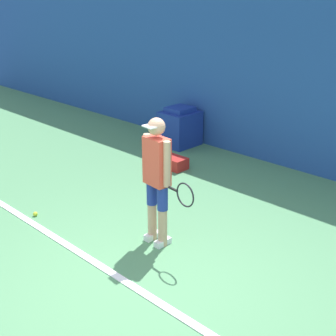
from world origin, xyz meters
TOP-DOWN VIEW (x-y plane):
  - ground_plane at (0.00, 0.00)m, footprint 24.00×24.00m
  - back_wall at (0.00, 4.34)m, footprint 24.00×0.10m
  - court_baseline at (0.00, -0.24)m, footprint 21.60×0.10m
  - tennis_player at (-0.49, 0.66)m, footprint 0.93×0.30m
  - tennis_ball at (-2.33, -0.08)m, footprint 0.07×0.07m
  - covered_chair at (-3.09, 3.87)m, footprint 0.67×0.75m
  - equipment_bag at (-2.36, 2.78)m, footprint 0.76×0.33m

SIDE VIEW (x-z plane):
  - ground_plane at x=0.00m, z-range 0.00..0.00m
  - court_baseline at x=0.00m, z-range 0.00..0.01m
  - tennis_ball at x=-2.33m, z-range 0.00..0.07m
  - equipment_bag at x=-2.36m, z-range 0.00..0.22m
  - covered_chair at x=-3.09m, z-range -0.02..0.80m
  - tennis_player at x=-0.49m, z-range 0.10..1.80m
  - back_wall at x=0.00m, z-range 0.00..3.01m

